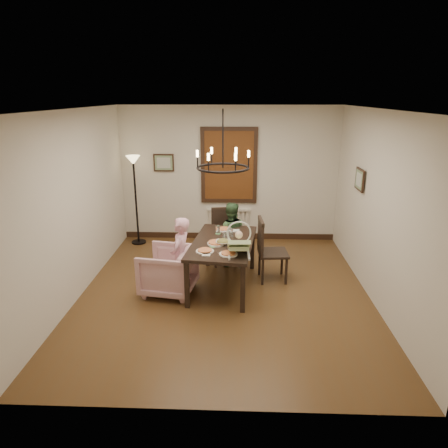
# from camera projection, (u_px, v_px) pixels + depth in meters

# --- Properties ---
(room_shell) EXTENTS (4.51, 5.00, 2.81)m
(room_shell) POSITION_uv_depth(u_px,v_px,m) (226.00, 201.00, 6.26)
(room_shell) COLOR #54381D
(room_shell) RESTS_ON ground
(dining_table) EXTENTS (1.13, 1.76, 0.78)m
(dining_table) POSITION_uv_depth(u_px,v_px,m) (223.00, 246.00, 6.34)
(dining_table) COLOR black
(dining_table) RESTS_ON room_shell
(chair_far) EXTENTS (0.51, 0.51, 1.03)m
(chair_far) POSITION_uv_depth(u_px,v_px,m) (225.00, 237.00, 7.28)
(chair_far) COLOR black
(chair_far) RESTS_ON room_shell
(chair_right) EXTENTS (0.51, 0.51, 1.08)m
(chair_right) POSITION_uv_depth(u_px,v_px,m) (273.00, 250.00, 6.62)
(chair_right) COLOR black
(chair_right) RESTS_ON room_shell
(armchair) EXTENTS (0.92, 0.90, 0.73)m
(armchair) POSITION_uv_depth(u_px,v_px,m) (168.00, 271.00, 6.25)
(armchair) COLOR beige
(armchair) RESTS_ON room_shell
(elderly_woman) EXTENTS (0.33, 0.43, 1.04)m
(elderly_woman) POSITION_uv_depth(u_px,v_px,m) (181.00, 264.00, 6.12)
(elderly_woman) COLOR #E9A4BA
(elderly_woman) RESTS_ON room_shell
(seated_man) EXTENTS (0.48, 0.38, 0.98)m
(seated_man) POSITION_uv_depth(u_px,v_px,m) (230.00, 240.00, 7.20)
(seated_man) COLOR #375A35
(seated_man) RESTS_ON room_shell
(baby_bouncer) EXTENTS (0.40, 0.53, 0.34)m
(baby_bouncer) POSITION_uv_depth(u_px,v_px,m) (239.00, 243.00, 5.76)
(baby_bouncer) COLOR #CEECA3
(baby_bouncer) RESTS_ON dining_table
(salad_bowl) EXTENTS (0.28, 0.28, 0.07)m
(salad_bowl) POSITION_uv_depth(u_px,v_px,m) (223.00, 242.00, 6.18)
(salad_bowl) COLOR white
(salad_bowl) RESTS_ON dining_table
(pizza_platter) EXTENTS (0.28, 0.28, 0.04)m
(pizza_platter) POSITION_uv_depth(u_px,v_px,m) (216.00, 243.00, 6.19)
(pizza_platter) COLOR tan
(pizza_platter) RESTS_ON dining_table
(drinking_glass) EXTENTS (0.07, 0.07, 0.14)m
(drinking_glass) POSITION_uv_depth(u_px,v_px,m) (225.00, 237.00, 6.29)
(drinking_glass) COLOR silver
(drinking_glass) RESTS_ON dining_table
(window_blinds) EXTENTS (1.00, 0.03, 1.40)m
(window_blinds) POSITION_uv_depth(u_px,v_px,m) (229.00, 166.00, 8.19)
(window_blinds) COLOR brown
(window_blinds) RESTS_ON room_shell
(radiator) EXTENTS (0.92, 0.12, 0.62)m
(radiator) POSITION_uv_depth(u_px,v_px,m) (229.00, 223.00, 8.59)
(radiator) COLOR silver
(radiator) RESTS_ON room_shell
(picture_back) EXTENTS (0.42, 0.03, 0.36)m
(picture_back) POSITION_uv_depth(u_px,v_px,m) (164.00, 163.00, 8.23)
(picture_back) COLOR black
(picture_back) RESTS_ON room_shell
(picture_right) EXTENTS (0.03, 0.42, 0.36)m
(picture_right) POSITION_uv_depth(u_px,v_px,m) (360.00, 179.00, 6.61)
(picture_right) COLOR black
(picture_right) RESTS_ON room_shell
(floor_lamp) EXTENTS (0.30, 0.30, 1.80)m
(floor_lamp) POSITION_uv_depth(u_px,v_px,m) (136.00, 202.00, 8.18)
(floor_lamp) COLOR black
(floor_lamp) RESTS_ON room_shell
(chandelier) EXTENTS (0.80, 0.80, 0.04)m
(chandelier) POSITION_uv_depth(u_px,v_px,m) (223.00, 168.00, 5.95)
(chandelier) COLOR black
(chandelier) RESTS_ON room_shell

